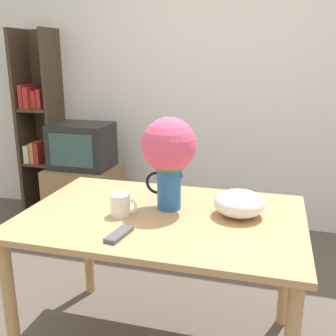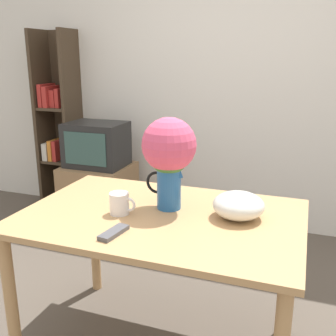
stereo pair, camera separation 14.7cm
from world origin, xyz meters
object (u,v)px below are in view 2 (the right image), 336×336
Objects in this scene: flower_vase at (169,152)px; coffee_mug at (120,203)px; tv_set at (97,144)px; white_bowl at (239,205)px.

flower_vase reaches higher than coffee_mug.
tv_set is at bearing 123.67° from coffee_mug.
flower_vase is 0.42m from white_bowl.
white_bowl is at bearing -40.17° from tv_set.
tv_set is at bearing 132.24° from flower_vase.
tv_set is (-1.14, 1.26, -0.30)m from flower_vase.
tv_set is (-0.94, 1.41, -0.06)m from coffee_mug.
white_bowl is at bearing -1.28° from flower_vase.
coffee_mug is at bearing -165.33° from white_bowl.
coffee_mug is 0.26× the size of tv_set.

